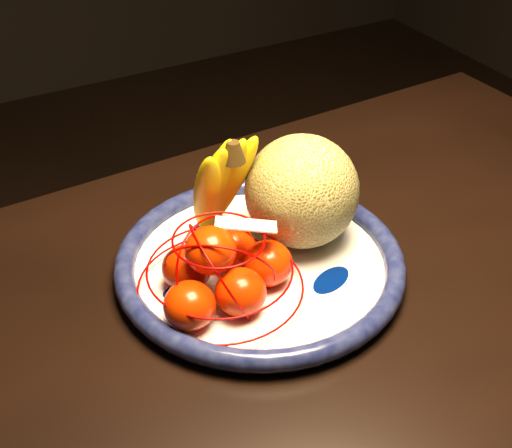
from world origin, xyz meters
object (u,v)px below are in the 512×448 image
fruit_bowl (260,263)px  cantaloupe (302,191)px  dining_table (263,399)px  mandarin_bag (221,271)px  banana_bunch (217,184)px

fruit_bowl → cantaloupe: (0.07, 0.02, 0.07)m
dining_table → fruit_bowl: (0.06, 0.13, 0.09)m
dining_table → fruit_bowl: 0.17m
dining_table → cantaloupe: size_ratio=10.19×
mandarin_bag → cantaloupe: bearing=19.2°
banana_bunch → dining_table: bearing=-116.6°
fruit_bowl → mandarin_bag: (-0.07, -0.03, 0.03)m
fruit_bowl → mandarin_bag: 0.08m
banana_bunch → mandarin_bag: size_ratio=0.83×
dining_table → fruit_bowl: fruit_bowl is taller
fruit_bowl → banana_bunch: 0.11m
fruit_bowl → mandarin_bag: size_ratio=1.75×
dining_table → banana_bunch: banana_bunch is taller
fruit_bowl → cantaloupe: size_ratio=2.50×
dining_table → mandarin_bag: mandarin_bag is taller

